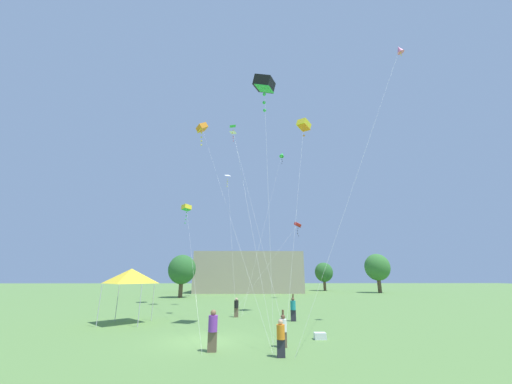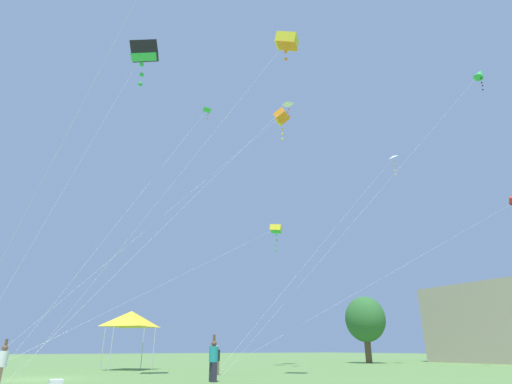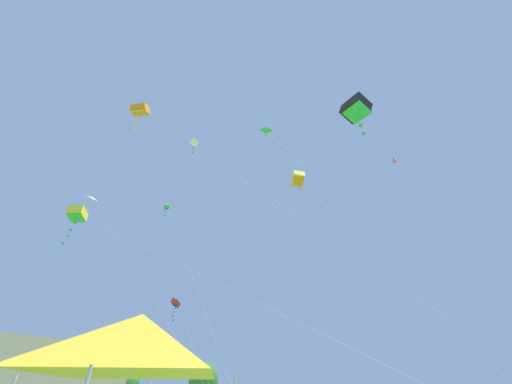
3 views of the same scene
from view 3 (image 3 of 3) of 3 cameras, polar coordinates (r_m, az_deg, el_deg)
name	(u,v)px [view 3 (image 3 of 3)]	position (r m, az deg, el deg)	size (l,w,h in m)	color
distant_building	(4,382)	(48.91, -41.54, -26.59)	(21.48, 15.28, 7.94)	tan
tree_far_centre	(204,380)	(57.47, -10.45, -33.05)	(5.04, 4.54, 7.61)	brown
festival_tent	(137,343)	(6.89, -22.74, -26.07)	(3.14, 3.14, 3.91)	#B7B7BC
kite_green_diamond_0	(167,206)	(42.44, -17.42, -2.61)	(7.01, 22.65, 25.38)	silver
kite_yellow_box_1	(77,215)	(20.36, -32.14, -3.85)	(6.53, 21.17, 11.89)	silver
kite_yellow_box_2	(298,179)	(26.36, 8.40, 2.66)	(4.67, 11.76, 19.36)	silver
kite_green_delta_3	(269,132)	(19.84, 2.56, 11.81)	(3.40, 10.11, 17.57)	silver
kite_black_box_4	(356,109)	(20.99, 19.33, 15.39)	(1.95, 6.57, 19.01)	silver
kite_red_box_5	(175,303)	(35.62, -15.81, -20.66)	(9.87, 19.57, 11.70)	silver
kite_white_delta_6	(92,199)	(35.67, -29.94, -1.31)	(3.57, 21.67, 20.62)	silver
kite_pink_diamond_7	(395,160)	(31.93, 25.97, 5.80)	(11.19, 6.42, 22.34)	silver
kite_orange_box_8	(140,111)	(27.50, -22.15, 14.83)	(8.65, 21.43, 23.38)	silver
kite_white_delta_9	(196,144)	(25.70, -11.88, 9.33)	(4.70, 17.27, 20.88)	silver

